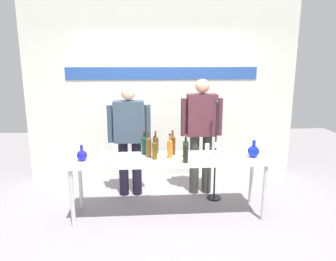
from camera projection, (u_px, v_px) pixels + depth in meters
ground_plane at (169, 214)px, 4.16m from camera, size 10.00×10.00×0.00m
back_wall at (163, 90)px, 5.27m from camera, size 4.51×0.11×3.00m
display_table at (169, 162)px, 4.00m from camera, size 2.48×0.59×0.78m
decanter_blue_left at (82, 155)px, 3.86m from camera, size 0.13×0.13×0.20m
decanter_blue_right at (253, 151)px, 4.00m from camera, size 0.15×0.15×0.22m
presenter_left at (129, 134)px, 4.57m from camera, size 0.63×0.22×1.64m
presenter_right at (201, 129)px, 4.62m from camera, size 0.62×0.22×1.73m
wine_bottle_0 at (156, 144)px, 4.15m from camera, size 0.08×0.08×0.31m
wine_bottle_1 at (149, 147)px, 3.99m from camera, size 0.07×0.07×0.32m
wine_bottle_2 at (173, 144)px, 4.10m from camera, size 0.08×0.08×0.33m
wine_bottle_3 at (186, 152)px, 3.76m from camera, size 0.06×0.06×0.31m
wine_bottle_4 at (186, 148)px, 3.99m from camera, size 0.07×0.07×0.30m
wine_bottle_5 at (170, 148)px, 3.95m from camera, size 0.07×0.07×0.32m
wine_bottle_6 at (155, 150)px, 3.90m from camera, size 0.06×0.06×0.30m
wine_bottle_7 at (144, 145)px, 4.11m from camera, size 0.07×0.07×0.32m
wine_glass_left_0 at (108, 154)px, 3.79m from camera, size 0.06×0.06×0.14m
wine_glass_left_1 at (102, 149)px, 4.01m from camera, size 0.06×0.06×0.14m
wine_glass_left_2 at (115, 148)px, 4.05m from camera, size 0.07×0.07×0.15m
wine_glass_right_0 at (207, 148)px, 4.03m from camera, size 0.06×0.06×0.17m
wine_glass_right_1 at (225, 145)px, 4.17m from camera, size 0.06×0.06×0.16m
wine_glass_right_2 at (217, 145)px, 4.18m from camera, size 0.07×0.07×0.14m
microphone_stand at (215, 167)px, 4.51m from camera, size 0.20×0.20×1.46m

